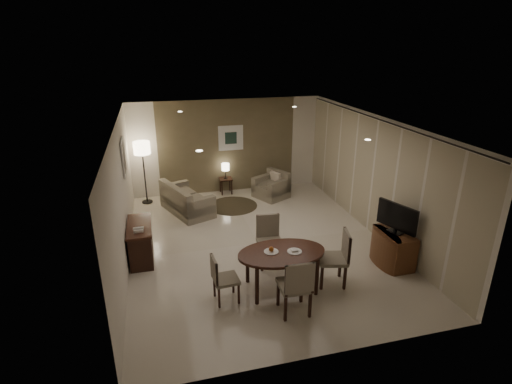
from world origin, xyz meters
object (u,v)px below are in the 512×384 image
object	(u,v)px
armchair	(271,185)
dining_table	(281,270)
console_desk	(141,242)
sofa	(187,198)
chair_right	(332,258)
side_table	(226,186)
chair_far	(270,242)
chair_near	(294,284)
tv_cabinet	(394,248)
floor_lamp	(144,173)
chair_left	(226,279)

from	to	relation	value
armchair	dining_table	bearing A→B (deg)	-42.56
console_desk	sofa	bearing A→B (deg)	62.24
console_desk	chair_right	world-z (taller)	chair_right
side_table	console_desk	bearing A→B (deg)	-126.12
chair_right	chair_far	bearing A→B (deg)	-120.80
chair_right	sofa	world-z (taller)	chair_right
chair_near	side_table	world-z (taller)	chair_near
tv_cabinet	floor_lamp	world-z (taller)	floor_lamp
chair_left	sofa	bearing A→B (deg)	-0.28
sofa	chair_near	bearing A→B (deg)	173.94
chair_far	console_desk	bearing A→B (deg)	163.70
tv_cabinet	chair_left	distance (m)	3.48
tv_cabinet	sofa	distance (m)	5.24
chair_left	sofa	distance (m)	4.03
dining_table	console_desk	bearing A→B (deg)	144.50
tv_cabinet	chair_far	bearing A→B (deg)	166.47
chair_near	armchair	xyz separation A→B (m)	(1.12, 5.05, -0.15)
console_desk	side_table	xyz separation A→B (m)	(2.37, 3.25, -0.15)
chair_far	chair_right	world-z (taller)	chair_right
dining_table	chair_left	distance (m)	1.03
dining_table	floor_lamp	xyz separation A→B (m)	(-2.34, 4.85, 0.49)
console_desk	chair_far	xyz separation A→B (m)	(2.48, -0.92, 0.13)
chair_left	side_table	bearing A→B (deg)	-14.83
console_desk	armchair	distance (m)	4.42
chair_left	side_table	xyz separation A→B (m)	(0.95, 5.10, -0.20)
armchair	floor_lamp	size ratio (longest dim) A/B	0.48
side_table	dining_table	bearing A→B (deg)	-89.09
tv_cabinet	side_table	distance (m)	5.38
sofa	armchair	size ratio (longest dim) A/B	1.95
tv_cabinet	armchair	world-z (taller)	armchair
dining_table	sofa	world-z (taller)	sofa
console_desk	chair_far	world-z (taller)	chair_far
chair_left	chair_right	world-z (taller)	chair_right
dining_table	armchair	bearing A→B (deg)	75.69
sofa	dining_table	bearing A→B (deg)	176.61
chair_right	side_table	xyz separation A→B (m)	(-1.02, 5.07, -0.29)
chair_near	floor_lamp	distance (m)	6.02
armchair	chair_near	bearing A→B (deg)	-40.73
dining_table	chair_near	xyz separation A→B (m)	(-0.00, -0.69, 0.15)
armchair	side_table	distance (m)	1.36
floor_lamp	sofa	bearing A→B (deg)	-42.18
sofa	armchair	bearing A→B (deg)	-101.58
dining_table	chair_right	xyz separation A→B (m)	(0.94, -0.08, 0.15)
sofa	chair_far	bearing A→B (deg)	-178.39
chair_near	sofa	bearing A→B (deg)	-72.94
dining_table	armchair	xyz separation A→B (m)	(1.11, 4.36, -0.00)
chair_right	sofa	xyz separation A→B (m)	(-2.26, 3.99, -0.14)
tv_cabinet	side_table	xyz separation A→B (m)	(-2.52, 4.75, -0.12)
armchair	sofa	bearing A→B (deg)	-107.94
chair_right	chair_near	bearing A→B (deg)	-43.23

